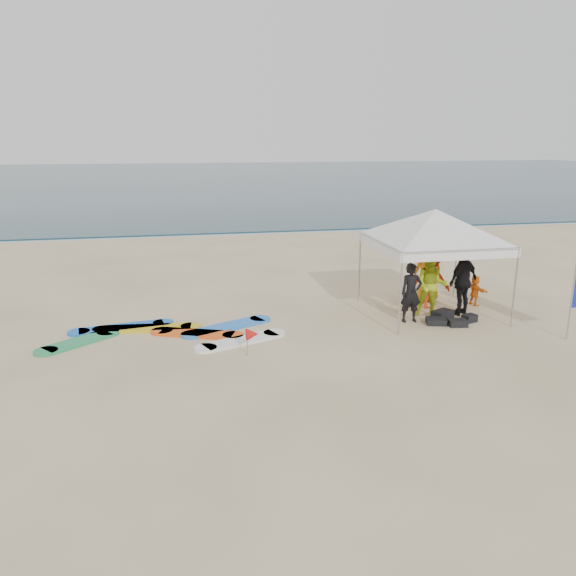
% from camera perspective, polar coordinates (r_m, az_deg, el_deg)
% --- Properties ---
extents(ground, '(120.00, 120.00, 0.00)m').
position_cam_1_polar(ground, '(11.58, 1.94, -9.07)').
color(ground, beige).
rests_on(ground, ground).
extents(ocean, '(160.00, 84.00, 0.08)m').
position_cam_1_polar(ocean, '(70.48, -9.68, 10.97)').
color(ocean, '#0C2633').
rests_on(ocean, ground).
extents(shoreline_foam, '(160.00, 1.20, 0.01)m').
position_cam_1_polar(shoreline_foam, '(28.97, -6.49, 5.52)').
color(shoreline_foam, silver).
rests_on(shoreline_foam, ground).
extents(person_black_a, '(0.58, 0.39, 1.58)m').
position_cam_1_polar(person_black_a, '(15.08, 12.40, -0.48)').
color(person_black_a, black).
rests_on(person_black_a, ground).
extents(person_yellow, '(1.07, 0.98, 1.79)m').
position_cam_1_polar(person_yellow, '(15.53, 14.33, 0.26)').
color(person_yellow, '#A7BD1A').
rests_on(person_yellow, ground).
extents(person_orange_a, '(1.22, 1.05, 1.64)m').
position_cam_1_polar(person_orange_a, '(16.41, 14.31, 0.76)').
color(person_orange_a, red).
rests_on(person_orange_a, ground).
extents(person_black_b, '(1.20, 0.90, 1.89)m').
position_cam_1_polar(person_black_b, '(16.03, 17.35, 0.68)').
color(person_black_b, black).
rests_on(person_black_b, ground).
extents(person_orange_b, '(0.91, 0.60, 1.83)m').
position_cam_1_polar(person_orange_b, '(17.11, 14.01, 1.69)').
color(person_orange_b, orange).
rests_on(person_orange_b, ground).
extents(person_seated, '(0.42, 0.85, 0.88)m').
position_cam_1_polar(person_seated, '(17.18, 18.46, -0.23)').
color(person_seated, orange).
rests_on(person_seated, ground).
extents(canopy_tent, '(4.38, 4.38, 3.30)m').
position_cam_1_polar(canopy_tent, '(15.58, 14.80, 7.71)').
color(canopy_tent, '#A5A5A8').
rests_on(canopy_tent, ground).
extents(marker_pennant, '(0.28, 0.28, 0.64)m').
position_cam_1_polar(marker_pennant, '(12.54, -3.64, -4.72)').
color(marker_pennant, '#A5A5A8').
rests_on(marker_pennant, ground).
extents(gear_pile, '(1.46, 1.16, 0.22)m').
position_cam_1_polar(gear_pile, '(15.47, 15.96, -3.00)').
color(gear_pile, black).
rests_on(gear_pile, ground).
extents(surfboard_spread, '(5.57, 2.58, 0.07)m').
position_cam_1_polar(surfboard_spread, '(14.32, -11.87, -4.44)').
color(surfboard_spread, white).
rests_on(surfboard_spread, ground).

